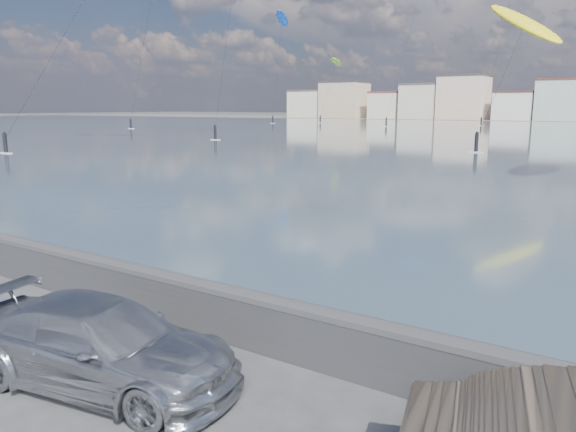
# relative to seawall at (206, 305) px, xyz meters

# --- Properties ---
(ground) EXTENTS (700.00, 700.00, 0.00)m
(ground) POSITION_rel_seawall_xyz_m (0.00, -2.70, -0.58)
(ground) COLOR #333335
(ground) RESTS_ON ground
(seawall) EXTENTS (400.00, 0.36, 1.08)m
(seawall) POSITION_rel_seawall_xyz_m (0.00, 0.00, 0.00)
(seawall) COLOR #28282B
(seawall) RESTS_ON ground
(car_silver) EXTENTS (4.87, 2.68, 1.34)m
(car_silver) POSITION_rel_seawall_xyz_m (-0.00, -2.40, 0.09)
(car_silver) COLOR #AEB1B5
(car_silver) RESTS_ON ground
(kitesurfer_0) EXTENTS (5.71, 15.99, 17.89)m
(kitesurfer_0) POSITION_rel_seawall_xyz_m (-71.85, 132.65, 15.67)
(kitesurfer_0) COLOR #8CD826
(kitesurfer_0) RESTS_ON ground
(kitesurfer_1) EXTENTS (7.07, 14.41, 29.61)m
(kitesurfer_1) POSITION_rel_seawall_xyz_m (-82.35, 121.71, 26.44)
(kitesurfer_1) COLOR blue
(kitesurfer_1) RESTS_ON ground
(kitesurfer_12) EXTENTS (9.49, 15.97, 16.28)m
(kitesurfer_12) POSITION_rel_seawall_xyz_m (-7.45, 59.67, 12.41)
(kitesurfer_12) COLOR yellow
(kitesurfer_12) RESTS_ON ground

